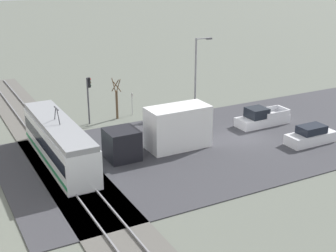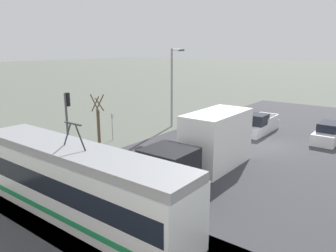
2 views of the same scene
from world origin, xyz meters
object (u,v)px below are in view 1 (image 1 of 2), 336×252
Objects in this scene: street_tree at (117,101)px; no_parking_sign at (132,102)px; traffic_light_pole at (89,94)px; light_rail_tram at (59,142)px; street_lamp_near_crossing at (197,68)px; sedan_car_0 at (311,136)px; box_truck at (165,131)px; pickup_truck at (262,118)px.

street_tree is 1.80× the size of no_parking_sign.
traffic_light_pole is 3.13m from street_tree.
street_lamp_near_crossing is at bearing -67.36° from light_rail_tram.
sedan_car_0 is 1.00× the size of traffic_light_pole.
light_rail_tram is 21.25m from sedan_car_0.
box_truck is at bearing 171.42° from no_parking_sign.
street_lamp_near_crossing is at bearing -43.87° from box_truck.
traffic_light_pole is 1.99× the size of no_parking_sign.
sedan_car_0 is at bearing -107.75° from light_rail_tram.
box_truck is 10.08m from traffic_light_pole.
pickup_truck is (-0.74, -19.47, -0.91)m from light_rail_tram.
traffic_light_pole is at bearing 59.79° from pickup_truck.
no_parking_sign reaches higher than pickup_truck.
pickup_truck is 14.29m from street_tree.
pickup_truck is at bearing -172.56° from sedan_car_0.
sedan_car_0 is 1.11× the size of street_tree.
street_lamp_near_crossing reaches higher than box_truck.
street_tree is at bearing -86.59° from traffic_light_pole.
light_rail_tram is at bearing 77.47° from box_truck.
light_rail_tram reaches higher than no_parking_sign.
street_tree is (0.17, -2.91, -1.12)m from traffic_light_pole.
no_parking_sign is (8.19, -9.88, -0.26)m from light_rail_tram.
light_rail_tram is at bearing 129.65° from no_parking_sign.
light_rail_tram reaches higher than street_tree.
box_truck is at bearing 95.78° from pickup_truck.
box_truck is 1.95× the size of sedan_car_0.
pickup_truck is at bearing -92.17° from light_rail_tram.
sedan_car_0 is at bearing -139.52° from street_tree.
street_tree is at bearing 85.42° from street_lamp_near_crossing.
sedan_car_0 is 0.61× the size of street_lamp_near_crossing.
box_truck is 10.17m from no_parking_sign.
pickup_truck is (1.12, -11.10, -0.98)m from box_truck.
traffic_light_pole is 5.04m from no_parking_sign.
light_rail_tram is 2.71× the size of traffic_light_pole.
street_lamp_near_crossing is 3.27× the size of no_parking_sign.
street_tree is (9.64, 0.32, 0.15)m from box_truck.
street_lamp_near_crossing reaches higher than pickup_truck.
light_rail_tram is at bearing 145.96° from traffic_light_pole.
box_truck is 2.17× the size of street_tree.
street_tree is at bearing -45.98° from light_rail_tram.
pickup_truck is 1.16× the size of sedan_car_0.
light_rail_tram is 5.38× the size of no_parking_sign.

